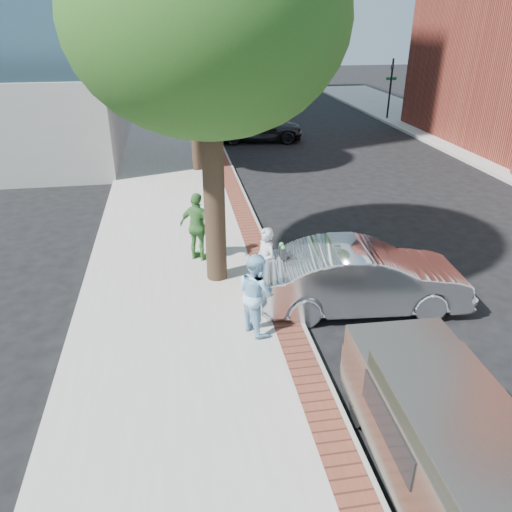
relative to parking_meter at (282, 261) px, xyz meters
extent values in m
plane|color=black|center=(-0.78, -0.46, -1.21)|extent=(120.00, 120.00, 0.00)
cube|color=#9E9991|center=(-2.28, 7.54, -1.13)|extent=(5.00, 60.00, 0.15)
cube|color=brown|center=(-0.08, 7.54, -1.05)|extent=(0.60, 60.00, 0.01)
cube|color=gray|center=(0.27, 7.54, -1.13)|extent=(0.10, 60.00, 0.15)
cylinder|color=black|center=(0.12, 21.54, 0.69)|extent=(0.12, 0.12, 3.80)
imported|color=black|center=(0.12, 21.54, 1.79)|extent=(0.18, 0.15, 0.90)
cube|color=#1E7238|center=(0.12, 21.54, 1.39)|extent=(0.70, 0.03, 0.18)
cylinder|color=black|center=(11.72, 21.54, 0.69)|extent=(0.12, 0.12, 3.80)
imported|color=black|center=(11.72, 21.54, 1.79)|extent=(0.18, 0.15, 0.90)
cube|color=#1E7238|center=(11.72, 21.54, 1.39)|extent=(0.70, 0.03, 0.18)
cylinder|color=black|center=(-1.38, 1.44, 1.14)|extent=(0.52, 0.52, 4.40)
ellipsoid|color=#234614|center=(-1.38, 1.44, 4.99)|extent=(6.00, 6.00, 4.92)
cylinder|color=black|center=(-1.28, 11.54, 0.87)|extent=(0.40, 0.40, 3.85)
ellipsoid|color=#234614|center=(-1.28, 11.54, 4.11)|extent=(4.80, 4.80, 3.94)
cylinder|color=gray|center=(0.00, 0.00, -0.48)|extent=(0.07, 0.07, 1.15)
cube|color=#2D3030|center=(0.00, -0.09, 0.21)|extent=(0.12, 0.14, 0.24)
cube|color=#2D3030|center=(0.00, 0.09, 0.21)|extent=(0.12, 0.14, 0.24)
sphere|color=#3F8C4C|center=(0.00, -0.09, 0.36)|extent=(0.11, 0.11, 0.11)
sphere|color=#3F8C4C|center=(0.00, 0.09, 0.36)|extent=(0.11, 0.11, 0.11)
imported|color=#B6B7BB|center=(-0.30, 0.41, -0.20)|extent=(0.61, 0.73, 1.70)
imported|color=#9CD1F2|center=(-0.79, -1.10, -0.16)|extent=(0.98, 1.08, 1.79)
imported|color=#44873D|center=(-1.76, 2.58, -0.10)|extent=(1.18, 1.02, 1.91)
imported|color=silver|center=(1.84, -0.36, -0.41)|extent=(4.96, 2.08, 1.59)
imported|color=black|center=(2.30, 17.02, -0.37)|extent=(5.09, 2.46, 1.67)
cube|color=gray|center=(1.22, -5.36, -0.31)|extent=(1.82, 4.36, 1.21)
cube|color=gray|center=(1.27, -3.47, -0.56)|extent=(1.69, 0.85, 0.72)
cube|color=gray|center=(1.21, -5.63, 0.37)|extent=(1.61, 3.10, 0.14)
cylinder|color=black|center=(0.52, -3.94, -0.92)|extent=(0.21, 0.58, 0.58)
cylinder|color=black|center=(1.99, -3.98, -0.92)|extent=(0.21, 0.58, 0.58)
cube|color=black|center=(2.08, -5.20, -0.04)|extent=(0.07, 1.80, 0.49)
cube|color=black|center=(0.36, -5.15, -0.04)|extent=(0.07, 1.80, 0.49)
cube|color=black|center=(1.28, -3.06, -0.26)|extent=(1.44, 0.06, 0.36)
camera|label=1|loc=(-2.27, -9.97, 5.08)|focal=35.00mm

